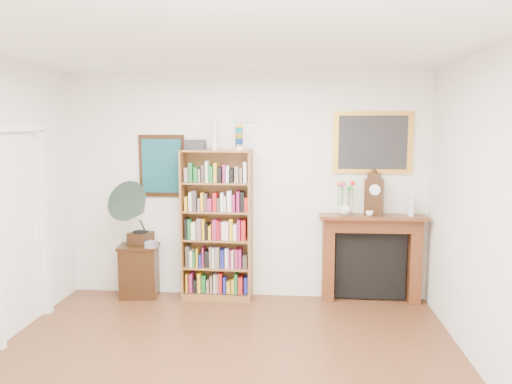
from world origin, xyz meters
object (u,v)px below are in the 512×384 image
cd_stack (151,244)px  mantel_clock (374,195)px  bookshelf (217,217)px  gramophone (136,210)px  bottle_left (411,206)px  fireplace (371,251)px  flower_vase (345,208)px  side_cabinet (139,271)px  bottle_right (410,207)px  teacup (370,213)px

cd_stack → mantel_clock: (2.70, 0.16, 0.62)m
bookshelf → gramophone: bookshelf is taller
bottle_left → mantel_clock: bearing=175.2°
gramophone → cd_stack: 0.47m
fireplace → bottle_left: bottle_left is taller
fireplace → gramophone: size_ratio=1.55×
flower_vase → fireplace: bearing=4.8°
gramophone → bookshelf: bearing=19.1°
bookshelf → side_cabinet: bearing=-176.5°
side_cabinet → bottle_right: 3.44m
bottle_left → bottle_right: bottle_left is taller
teacup → bottle_left: 0.50m
flower_vase → teacup: 0.30m
gramophone → teacup: gramophone is taller
gramophone → mantel_clock: size_ratio=1.64×
bookshelf → cd_stack: size_ratio=17.87×
bookshelf → teacup: size_ratio=24.00×
bottle_left → cd_stack: bearing=-177.7°
side_cabinet → bottle_right: bottle_right is taller
fireplace → flower_vase: size_ratio=7.73×
bookshelf → bottle_right: size_ratio=10.72×
gramophone → bottle_left: gramophone is taller
side_cabinet → cd_stack: 0.43m
cd_stack → teacup: bearing=2.2°
gramophone → bottle_right: gramophone is taller
bookshelf → flower_vase: (1.56, 0.05, 0.12)m
side_cabinet → gramophone: size_ratio=0.80×
teacup → mantel_clock: bearing=48.8°
flower_vase → bottle_left: bottle_left is taller
cd_stack → bottle_right: size_ratio=0.60×
cd_stack → flower_vase: 2.41m
flower_vase → bottle_left: size_ratio=0.69×
flower_vase → bottle_right: size_ratio=0.83×
cd_stack → mantel_clock: bearing=3.5°
mantel_clock → bottle_left: (0.44, -0.04, -0.12)m
side_cabinet → bottle_left: bottle_left is taller
gramophone → mantel_clock: mantel_clock is taller
gramophone → teacup: (2.83, 0.08, -0.02)m
side_cabinet → flower_vase: flower_vase is taller
teacup → bottle_right: bottle_right is taller
cd_stack → bottle_right: bottle_right is taller
cd_stack → bottle_left: bearing=2.3°
bookshelf → cd_stack: bearing=-168.8°
gramophone → bottle_left: bearing=14.9°
bottle_right → cd_stack: bearing=-176.6°
mantel_clock → bookshelf: bearing=-163.4°
mantel_clock → bottle_right: 0.46m
cd_stack → mantel_clock: size_ratio=0.24×
bookshelf → bottle_left: bookshelf is taller
side_cabinet → cd_stack: (0.20, -0.10, 0.37)m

